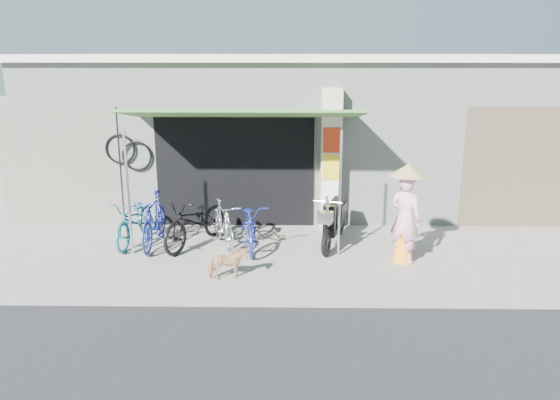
{
  "coord_description": "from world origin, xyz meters",
  "views": [
    {
      "loc": [
        -0.04,
        -8.95,
        3.68
      ],
      "look_at": [
        -0.2,
        1.0,
        1.0
      ],
      "focal_mm": 35.0,
      "sensor_mm": 36.0,
      "label": 1
    }
  ],
  "objects_px": {
    "bike_teal": "(135,220)",
    "moped": "(335,221)",
    "street_dog": "(227,264)",
    "bike_black": "(196,221)",
    "bike_silver": "(223,224)",
    "bike_blue": "(154,220)",
    "bike_navy": "(251,224)",
    "nun": "(406,214)"
  },
  "relations": [
    {
      "from": "bike_black",
      "to": "street_dog",
      "type": "xyz_separation_m",
      "value": [
        0.8,
        -1.67,
        -0.24
      ]
    },
    {
      "from": "bike_silver",
      "to": "street_dog",
      "type": "xyz_separation_m",
      "value": [
        0.26,
        -1.61,
        -0.18
      ]
    },
    {
      "from": "moped",
      "to": "nun",
      "type": "height_order",
      "value": "nun"
    },
    {
      "from": "bike_black",
      "to": "nun",
      "type": "bearing_deg",
      "value": 14.39
    },
    {
      "from": "bike_silver",
      "to": "bike_navy",
      "type": "relative_size",
      "value": 0.84
    },
    {
      "from": "bike_navy",
      "to": "nun",
      "type": "xyz_separation_m",
      "value": [
        2.83,
        -0.7,
        0.42
      ]
    },
    {
      "from": "bike_navy",
      "to": "nun",
      "type": "distance_m",
      "value": 2.94
    },
    {
      "from": "bike_teal",
      "to": "moped",
      "type": "xyz_separation_m",
      "value": [
        3.97,
        -0.0,
        0.02
      ]
    },
    {
      "from": "bike_silver",
      "to": "nun",
      "type": "relative_size",
      "value": 0.84
    },
    {
      "from": "bike_teal",
      "to": "bike_black",
      "type": "relative_size",
      "value": 0.91
    },
    {
      "from": "bike_black",
      "to": "bike_blue",
      "type": "bearing_deg",
      "value": -152.26
    },
    {
      "from": "bike_black",
      "to": "moped",
      "type": "relative_size",
      "value": 1.06
    },
    {
      "from": "bike_black",
      "to": "bike_silver",
      "type": "xyz_separation_m",
      "value": [
        0.54,
        -0.06,
        -0.05
      ]
    },
    {
      "from": "street_dog",
      "to": "nun",
      "type": "distance_m",
      "value": 3.29
    },
    {
      "from": "street_dog",
      "to": "moped",
      "type": "bearing_deg",
      "value": -63.77
    },
    {
      "from": "bike_silver",
      "to": "street_dog",
      "type": "relative_size",
      "value": 2.35
    },
    {
      "from": "bike_teal",
      "to": "nun",
      "type": "relative_size",
      "value": 0.97
    },
    {
      "from": "bike_teal",
      "to": "bike_navy",
      "type": "height_order",
      "value": "bike_navy"
    },
    {
      "from": "bike_blue",
      "to": "bike_black",
      "type": "distance_m",
      "value": 0.82
    },
    {
      "from": "bike_black",
      "to": "street_dog",
      "type": "distance_m",
      "value": 1.87
    },
    {
      "from": "street_dog",
      "to": "moped",
      "type": "height_order",
      "value": "moped"
    },
    {
      "from": "bike_blue",
      "to": "bike_silver",
      "type": "height_order",
      "value": "bike_blue"
    },
    {
      "from": "bike_blue",
      "to": "bike_black",
      "type": "relative_size",
      "value": 0.89
    },
    {
      "from": "bike_teal",
      "to": "moped",
      "type": "distance_m",
      "value": 3.97
    },
    {
      "from": "bike_black",
      "to": "moped",
      "type": "xyz_separation_m",
      "value": [
        2.73,
        0.13,
        -0.03
      ]
    },
    {
      "from": "bike_blue",
      "to": "bike_navy",
      "type": "bearing_deg",
      "value": -1.52
    },
    {
      "from": "bike_silver",
      "to": "bike_navy",
      "type": "bearing_deg",
      "value": -25.62
    },
    {
      "from": "bike_teal",
      "to": "bike_black",
      "type": "bearing_deg",
      "value": -0.22
    },
    {
      "from": "bike_blue",
      "to": "moped",
      "type": "height_order",
      "value": "moped"
    },
    {
      "from": "bike_silver",
      "to": "bike_teal",
      "type": "bearing_deg",
      "value": 152.46
    },
    {
      "from": "bike_navy",
      "to": "bike_teal",
      "type": "bearing_deg",
      "value": 168.53
    },
    {
      "from": "bike_teal",
      "to": "bike_blue",
      "type": "distance_m",
      "value": 0.46
    },
    {
      "from": "bike_teal",
      "to": "bike_silver",
      "type": "relative_size",
      "value": 1.16
    },
    {
      "from": "bike_black",
      "to": "bike_silver",
      "type": "bearing_deg",
      "value": 20.0
    },
    {
      "from": "bike_blue",
      "to": "bike_navy",
      "type": "distance_m",
      "value": 1.9
    },
    {
      "from": "bike_black",
      "to": "bike_silver",
      "type": "distance_m",
      "value": 0.54
    },
    {
      "from": "bike_navy",
      "to": "street_dog",
      "type": "xyz_separation_m",
      "value": [
        -0.29,
        -1.57,
        -0.2
      ]
    },
    {
      "from": "bike_navy",
      "to": "street_dog",
      "type": "height_order",
      "value": "bike_navy"
    },
    {
      "from": "bike_navy",
      "to": "moped",
      "type": "distance_m",
      "value": 1.66
    },
    {
      "from": "bike_teal",
      "to": "street_dog",
      "type": "relative_size",
      "value": 2.72
    },
    {
      "from": "bike_blue",
      "to": "street_dog",
      "type": "relative_size",
      "value": 2.67
    },
    {
      "from": "bike_black",
      "to": "bike_navy",
      "type": "distance_m",
      "value": 1.09
    }
  ]
}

